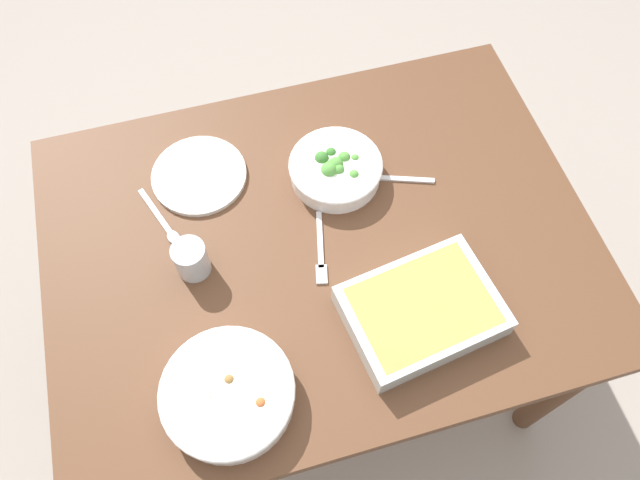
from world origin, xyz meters
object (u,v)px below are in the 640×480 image
object	(u,v)px
drink_cup	(192,260)
fork_on_table	(321,253)
broccoli_bowl	(335,169)
stew_bowl	(228,394)
baking_dish	(422,310)
spoon_spare	(165,224)
spoon_by_stew	(219,379)
side_plate	(199,175)
spoon_by_broccoli	(386,178)

from	to	relation	value
drink_cup	fork_on_table	xyz separation A→B (m)	(-0.27, 0.04, -0.04)
broccoli_bowl	drink_cup	distance (m)	0.39
stew_bowl	baking_dish	distance (m)	0.41
stew_bowl	spoon_spare	size ratio (longest dim) A/B	1.50
fork_on_table	spoon_by_stew	bearing A→B (deg)	38.75
stew_bowl	side_plate	bearing A→B (deg)	-93.89
spoon_spare	broccoli_bowl	bearing A→B (deg)	-176.58
broccoli_bowl	drink_cup	bearing A→B (deg)	22.31
stew_bowl	broccoli_bowl	size ratio (longest dim) A/B	1.19
side_plate	spoon_spare	xyz separation A→B (m)	(0.10, 0.11, -0.00)
stew_bowl	broccoli_bowl	distance (m)	0.56
drink_cup	broccoli_bowl	bearing A→B (deg)	-157.69
stew_bowl	fork_on_table	size ratio (longest dim) A/B	1.45
drink_cup	side_plate	xyz separation A→B (m)	(-0.05, -0.23, -0.03)
spoon_by_stew	spoon_by_broccoli	world-z (taller)	same
broccoli_bowl	baking_dish	world-z (taller)	broccoli_bowl
spoon_by_broccoli	fork_on_table	distance (m)	0.25
side_plate	stew_bowl	bearing A→B (deg)	86.11
side_plate	spoon_by_broccoli	xyz separation A→B (m)	(-0.42, 0.12, -0.00)
spoon_by_stew	fork_on_table	xyz separation A→B (m)	(-0.27, -0.21, -0.00)
broccoli_bowl	spoon_by_broccoli	xyz separation A→B (m)	(-0.11, 0.04, -0.03)
broccoli_bowl	baking_dish	bearing A→B (deg)	100.22
broccoli_bowl	baking_dish	xyz separation A→B (m)	(-0.07, 0.38, 0.00)
spoon_by_broccoli	spoon_by_stew	bearing A→B (deg)	37.78
spoon_by_stew	fork_on_table	world-z (taller)	spoon_by_stew
broccoli_bowl	spoon_by_stew	world-z (taller)	broccoli_bowl
stew_bowl	broccoli_bowl	xyz separation A→B (m)	(-0.34, -0.44, -0.00)
stew_bowl	baking_dish	world-z (taller)	same
side_plate	spoon_by_stew	xyz separation A→B (m)	(0.05, 0.48, -0.00)
stew_bowl	spoon_by_broccoli	bearing A→B (deg)	-138.36
spoon_by_stew	side_plate	bearing A→B (deg)	-95.76
side_plate	drink_cup	bearing A→B (deg)	77.20
broccoli_bowl	spoon_spare	bearing A→B (deg)	3.42
side_plate	spoon_by_broccoli	bearing A→B (deg)	163.44
spoon_spare	stew_bowl	bearing A→B (deg)	98.52
spoon_by_broccoli	fork_on_table	world-z (taller)	spoon_by_broccoli
broccoli_bowl	spoon_spare	world-z (taller)	broccoli_bowl
stew_bowl	drink_cup	distance (m)	0.29
stew_bowl	spoon_by_broccoli	world-z (taller)	stew_bowl
broccoli_bowl	spoon_by_broccoli	size ratio (longest dim) A/B	1.26
spoon_by_broccoli	baking_dish	bearing A→B (deg)	83.03
baking_dish	spoon_by_stew	world-z (taller)	baking_dish
baking_dish	broccoli_bowl	bearing A→B (deg)	-79.78
spoon_spare	fork_on_table	xyz separation A→B (m)	(-0.32, 0.16, -0.00)
spoon_spare	spoon_by_stew	bearing A→B (deg)	97.49
baking_dish	drink_cup	distance (m)	0.49
spoon_spare	drink_cup	bearing A→B (deg)	110.37
baking_dish	spoon_by_broccoli	size ratio (longest dim) A/B	1.92
broccoli_bowl	baking_dish	distance (m)	0.39
spoon_by_stew	spoon_by_broccoli	bearing A→B (deg)	-142.22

